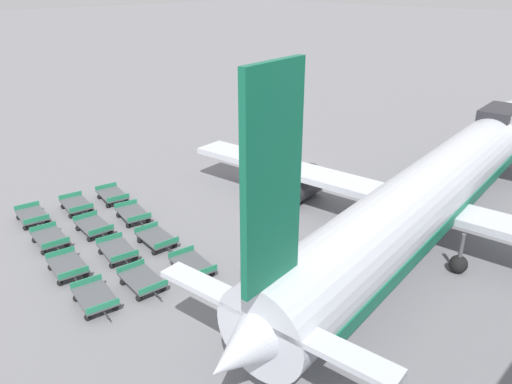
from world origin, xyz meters
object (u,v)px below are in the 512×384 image
at_px(baggage_dolly_row_near_col_d, 95,298).
at_px(baggage_dolly_row_mid_b_col_b, 133,214).
at_px(baggage_dolly_row_near_col_b, 50,238).
at_px(baggage_dolly_row_mid_b_col_a, 112,195).
at_px(baggage_dolly_row_mid_a_col_a, 76,205).
at_px(baggage_dolly_row_mid_a_col_c, 117,250).
at_px(airplane, 435,190).
at_px(baggage_dolly_row_mid_a_col_d, 142,280).
at_px(baggage_dolly_row_mid_a_col_b, 94,226).
at_px(baggage_dolly_row_near_col_c, 67,266).
at_px(baggage_dolly_row_mid_b_col_d, 192,265).
at_px(baggage_dolly_row_mid_b_col_c, 157,239).
at_px(baggage_dolly_row_near_col_a, 32,216).

relative_size(baggage_dolly_row_near_col_d, baggage_dolly_row_mid_b_col_b, 1.00).
distance_m(baggage_dolly_row_near_col_b, baggage_dolly_row_mid_b_col_a, 7.13).
bearing_deg(baggage_dolly_row_near_col_d, baggage_dolly_row_mid_b_col_b, 135.65).
xyz_separation_m(baggage_dolly_row_near_col_d, baggage_dolly_row_mid_a_col_a, (-11.34, 4.92, 0.00)).
distance_m(baggage_dolly_row_near_col_d, baggage_dolly_row_mid_a_col_c, 4.84).
distance_m(baggage_dolly_row_near_col_b, baggage_dolly_row_mid_a_col_a, 5.06).
relative_size(baggage_dolly_row_near_col_d, baggage_dolly_row_mid_a_col_a, 1.00).
bearing_deg(baggage_dolly_row_near_col_b, baggage_dolly_row_near_col_d, -9.30).
height_order(airplane, baggage_dolly_row_mid_a_col_d, airplane).
bearing_deg(baggage_dolly_row_mid_a_col_b, baggage_dolly_row_mid_b_col_a, 135.06).
bearing_deg(baggage_dolly_row_near_col_c, baggage_dolly_row_near_col_b, 168.27).
height_order(baggage_dolly_row_near_col_c, baggage_dolly_row_mid_b_col_a, same).
bearing_deg(baggage_dolly_row_mid_b_col_a, baggage_dolly_row_mid_b_col_d, -10.07).
distance_m(baggage_dolly_row_near_col_c, baggage_dolly_row_mid_b_col_c, 5.60).
bearing_deg(baggage_dolly_row_mid_b_col_c, baggage_dolly_row_mid_b_col_b, 166.98).
relative_size(baggage_dolly_row_mid_b_col_a, baggage_dolly_row_mid_b_col_c, 1.01).
xyz_separation_m(baggage_dolly_row_near_col_b, baggage_dolly_row_mid_a_col_b, (0.47, 2.78, 0.00)).
bearing_deg(baggage_dolly_row_near_col_c, airplane, 55.36).
distance_m(baggage_dolly_row_near_col_b, baggage_dolly_row_mid_a_col_c, 4.91).
xyz_separation_m(baggage_dolly_row_near_col_d, baggage_dolly_row_mid_a_col_c, (-3.42, 3.43, 0.00)).
xyz_separation_m(baggage_dolly_row_mid_a_col_d, baggage_dolly_row_mid_b_col_d, (0.76, 2.90, 0.00)).
xyz_separation_m(airplane, baggage_dolly_row_near_col_b, (-16.77, -17.77, -2.82)).
distance_m(baggage_dolly_row_mid_a_col_a, baggage_dolly_row_mid_b_col_d, 12.53).
distance_m(baggage_dolly_row_mid_a_col_b, baggage_dolly_row_mid_b_col_a, 5.12).
xyz_separation_m(baggage_dolly_row_near_col_a, baggage_dolly_row_mid_a_col_c, (8.43, 1.52, 0.00)).
distance_m(airplane, baggage_dolly_row_mid_b_col_a, 23.12).
relative_size(baggage_dolly_row_mid_a_col_c, baggage_dolly_row_mid_b_col_d, 1.00).
height_order(baggage_dolly_row_mid_b_col_b, baggage_dolly_row_mid_b_col_c, same).
distance_m(baggage_dolly_row_near_col_a, baggage_dolly_row_near_col_b, 4.07).
xyz_separation_m(baggage_dolly_row_mid_a_col_b, baggage_dolly_row_mid_a_col_c, (3.94, -0.63, 0.00)).
relative_size(baggage_dolly_row_near_col_c, baggage_dolly_row_mid_a_col_b, 1.01).
distance_m(baggage_dolly_row_near_col_b, baggage_dolly_row_near_col_d, 7.94).
xyz_separation_m(baggage_dolly_row_near_col_c, baggage_dolly_row_near_col_d, (3.90, -0.47, 0.00)).
relative_size(airplane, baggage_dolly_row_mid_a_col_c, 11.71).
distance_m(baggage_dolly_row_mid_b_col_b, baggage_dolly_row_mid_b_col_c, 4.27).
xyz_separation_m(baggage_dolly_row_mid_a_col_b, baggage_dolly_row_mid_b_col_c, (4.41, 1.92, 0.00)).
bearing_deg(baggage_dolly_row_mid_a_col_a, baggage_dolly_row_mid_b_col_d, 2.73).
distance_m(baggage_dolly_row_mid_a_col_a, baggage_dolly_row_mid_b_col_c, 8.46).
relative_size(baggage_dolly_row_mid_a_col_a, baggage_dolly_row_mid_b_col_d, 1.00).
xyz_separation_m(baggage_dolly_row_near_col_a, baggage_dolly_row_near_col_b, (4.02, -0.63, 0.00)).
relative_size(baggage_dolly_row_near_col_a, baggage_dolly_row_mid_b_col_a, 1.00).
distance_m(baggage_dolly_row_near_col_a, baggage_dolly_row_mid_b_col_a, 5.84).
xyz_separation_m(baggage_dolly_row_near_col_d, baggage_dolly_row_mid_a_col_d, (0.41, 2.62, 0.00)).
distance_m(baggage_dolly_row_mid_a_col_b, baggage_dolly_row_mid_a_col_c, 3.99).
relative_size(airplane, baggage_dolly_row_mid_a_col_a, 11.72).
bearing_deg(baggage_dolly_row_mid_b_col_d, baggage_dolly_row_mid_a_col_d, -104.76).
height_order(airplane, baggage_dolly_row_mid_b_col_d, airplane).
distance_m(baggage_dolly_row_near_col_b, baggage_dolly_row_mid_b_col_c, 6.78).
xyz_separation_m(baggage_dolly_row_near_col_b, baggage_dolly_row_mid_b_col_c, (4.89, 4.70, 0.00)).
height_order(baggage_dolly_row_mid_a_col_c, baggage_dolly_row_mid_b_col_d, same).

